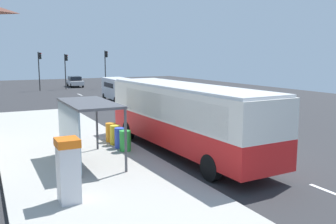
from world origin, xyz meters
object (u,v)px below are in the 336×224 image
Objects in this scene: bus at (184,115)px; traffic_light_near_side at (106,64)px; ticket_machine at (68,170)px; recycling_bin_blue at (120,138)px; recycling_bin_orange at (111,132)px; bus_shelter at (81,117)px; recycling_bin_yellow at (115,135)px; sedan_near at (75,81)px; traffic_light_median at (66,66)px; recycling_bin_green at (125,141)px; traffic_light_far_side at (40,65)px; white_van at (118,88)px.

traffic_light_near_side is at bearing 78.23° from bus.
ticket_machine is 2.04× the size of recycling_bin_blue.
bus is 5.72× the size of ticket_machine.
ticket_machine is 2.04× the size of recycling_bin_orange.
recycling_bin_blue is (3.57, 5.53, -0.52)m from ticket_machine.
bus is 2.77× the size of bus_shelter.
ticket_machine is at bearing -109.64° from bus_shelter.
recycling_bin_yellow is (-2.49, 2.43, -1.19)m from bus.
bus is 4.17m from recycling_bin_orange.
bus_shelter is at bearing -102.42° from sedan_near.
traffic_light_near_side is 1.10× the size of traffic_light_median.
recycling_bin_blue is at bearing 57.10° from ticket_machine.
bus reaches higher than recycling_bin_green.
ticket_machine is 7.20m from recycling_bin_yellow.
recycling_bin_blue is at bearing -90.00° from recycling_bin_orange.
recycling_bin_yellow is at bearing -106.78° from traffic_light_near_side.
ticket_machine is at bearing -126.52° from recycling_bin_green.
ticket_machine reaches higher than recycling_bin_green.
traffic_light_near_side is 5.35m from traffic_light_median.
bus_shelter reaches higher than recycling_bin_green.
traffic_light_far_side is (-1.39, 35.40, 1.48)m from bus.
traffic_light_median is (8.18, 39.99, 2.00)m from ticket_machine.
traffic_light_far_side is at bearing 88.05° from recycling_bin_orange.
ticket_machine reaches higher than recycling_bin_yellow.
sedan_near is at bearing 60.66° from traffic_light_median.
white_van reaches higher than ticket_machine.
recycling_bin_orange is (-6.40, -17.05, -0.69)m from white_van.
bus is at bearing -22.46° from recycling_bin_green.
white_van is 14.94m from traffic_light_near_side.
white_van is at bearing 67.41° from ticket_machine.
white_van is 18.88m from recycling_bin_yellow.
recycling_bin_yellow is (0.00, 1.40, 0.00)m from recycling_bin_green.
white_van is at bearing 66.87° from bus_shelter.
traffic_light_median is at bearing 96.40° from white_van.
bus is 3.67m from recycling_bin_yellow.
bus is 2.33× the size of traffic_light_median.
recycling_bin_green is 35.56m from traffic_light_median.
recycling_bin_blue is 34.38m from traffic_light_near_side.
traffic_light_median is at bearing 78.44° from ticket_machine.
bus_shelter is at bearing -132.56° from recycling_bin_yellow.
recycling_bin_orange is 32.40m from traffic_light_far_side.
traffic_light_near_side reaches higher than bus_shelter.
white_van is 5.53× the size of recycling_bin_yellow.
recycling_bin_green is 35.05m from traffic_light_near_side.
traffic_light_near_side is at bearing 70.93° from ticket_machine.
white_van is at bearing -90.30° from sedan_near.
bus is at bearing 32.07° from ticket_machine.
recycling_bin_green is 1.00× the size of recycling_bin_orange.
recycling_bin_orange is (0.00, 1.40, 0.00)m from recycling_bin_blue.
sedan_near is 4.71× the size of recycling_bin_yellow.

